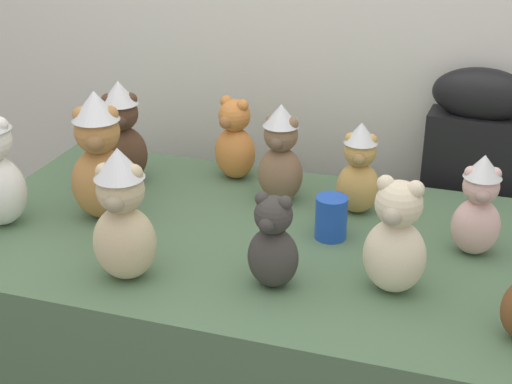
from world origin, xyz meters
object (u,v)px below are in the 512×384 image
Objects in this scene: teddy_bear_caramel at (100,157)px; teddy_bear_sand at (123,216)px; teddy_bear_cream at (396,240)px; teddy_bear_ginger at (235,141)px; party_cup_blue at (331,218)px; teddy_bear_cocoa at (122,134)px; teddy_bear_charcoal at (273,244)px; instrument_case at (463,231)px; teddy_bear_blush at (478,206)px; teddy_bear_mocha at (281,155)px; teddy_bear_honey at (359,169)px; display_table at (256,351)px.

teddy_bear_caramel is 1.10× the size of teddy_bear_sand.
teddy_bear_ginger is at bearing 146.52° from teddy_bear_cream.
party_cup_blue is (0.59, 0.07, -0.11)m from teddy_bear_caramel.
teddy_bear_cocoa is at bearing 106.77° from teddy_bear_sand.
teddy_bear_cream is 1.20× the size of teddy_bear_charcoal.
teddy_bear_sand is at bearing -126.80° from instrument_case.
teddy_bear_charcoal is at bearing -113.14° from instrument_case.
teddy_bear_blush is (0.42, 0.29, 0.02)m from teddy_bear_charcoal.
instrument_case reaches higher than teddy_bear_mocha.
teddy_bear_honey is 0.18m from party_cup_blue.
display_table is 0.60m from teddy_bear_ginger.
teddy_bear_caramel is 3.14× the size of party_cup_blue.
teddy_bear_cream is at bearing -75.42° from teddy_bear_honey.
display_table is 0.52m from teddy_bear_charcoal.
display_table is at bearing 165.82° from teddy_bear_cream.
party_cup_blue is (-0.04, -0.16, -0.07)m from teddy_bear_honey.
teddy_bear_honey is 1.03× the size of teddy_bear_ginger.
teddy_bear_honey is at bearing 120.47° from teddy_bear_cream.
teddy_bear_charcoal is at bearing -60.32° from teddy_bear_cocoa.
teddy_bear_cocoa is at bearing 173.47° from teddy_bear_honey.
instrument_case is at bearing 48.14° from display_table.
teddy_bear_ginger is 0.32m from teddy_bear_cocoa.
teddy_bear_blush reaches higher than teddy_bear_charcoal.
teddy_bear_ginger is 0.89× the size of teddy_bear_mocha.
teddy_bear_caramel reaches higher than display_table.
teddy_bear_charcoal is 0.81× the size of teddy_bear_mocha.
teddy_bear_mocha is 0.88× the size of teddy_bear_sand.
teddy_bear_honey is 2.30× the size of party_cup_blue.
teddy_bear_mocha is at bearing 142.75° from teddy_bear_cream.
instrument_case is at bearing 83.32° from teddy_bear_blush.
display_table is at bearing -19.11° from teddy_bear_caramel.
instrument_case is at bearing 41.99° from teddy_bear_mocha.
party_cup_blue is (0.18, -0.17, -0.08)m from teddy_bear_mocha.
teddy_bear_charcoal is (0.52, -0.19, -0.06)m from teddy_bear_caramel.
teddy_bear_cream is 1.06× the size of teddy_bear_blush.
teddy_bear_mocha reaches higher than teddy_bear_ginger.
teddy_bear_sand is at bearing -164.48° from teddy_bear_blush.
teddy_bear_cream reaches higher than party_cup_blue.
display_table is 5.95× the size of teddy_bear_blush.
teddy_bear_honey is 0.83× the size of teddy_bear_cocoa.
teddy_bear_cocoa reaches higher than teddy_bear_cream.
teddy_bear_caramel is 0.56m from teddy_bear_charcoal.
teddy_bear_ginger is 0.20m from teddy_bear_mocha.
teddy_bear_caramel is at bearing -143.87° from instrument_case.
teddy_bear_honey is at bearing 80.81° from teddy_bear_charcoal.
teddy_bear_honey is at bearing 44.05° from display_table.
teddy_bear_ginger is 0.71× the size of teddy_bear_caramel.
teddy_bear_honey is 0.40m from teddy_bear_ginger.
instrument_case reaches higher than teddy_bear_ginger.
instrument_case is 3.32× the size of teddy_bear_sand.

